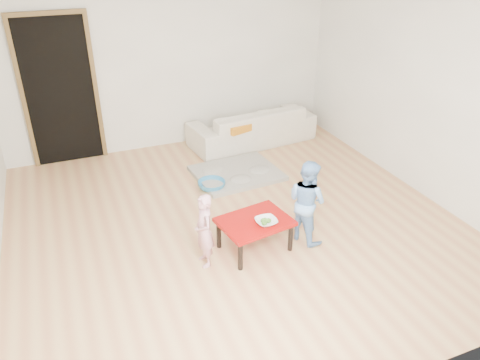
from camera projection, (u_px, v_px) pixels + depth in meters
floor at (234, 221)px, 5.47m from camera, size 5.00×5.00×0.01m
back_wall at (171, 62)px, 6.90m from camera, size 5.00×0.02×2.60m
right_wall at (423, 89)px, 5.69m from camera, size 0.02×5.00×2.60m
doorway at (60, 93)px, 6.48m from camera, size 1.02×0.08×2.11m
sofa at (252, 125)px, 7.38m from camera, size 2.04×0.98×0.58m
cushion at (236, 126)px, 6.97m from camera, size 0.51×0.48×0.11m
red_table at (255, 234)px, 4.92m from camera, size 0.79×0.65×0.36m
bowl at (266, 222)px, 4.76m from camera, size 0.22×0.22×0.05m
broccoli at (266, 222)px, 4.76m from camera, size 0.12×0.12×0.06m
child_pink at (204, 231)px, 4.60m from camera, size 0.19×0.29×0.79m
child_blue at (307, 201)px, 4.96m from camera, size 0.48×0.55×0.94m
basin at (212, 185)px, 6.13m from camera, size 0.36×0.36×0.11m
blanket at (237, 173)px, 6.50m from camera, size 1.19×1.02×0.06m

